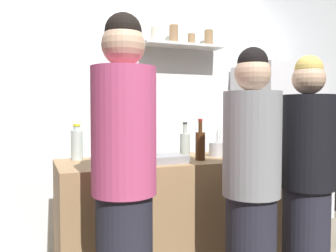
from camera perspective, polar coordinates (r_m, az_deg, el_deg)
name	(u,v)px	position (r m, az deg, el deg)	size (l,w,h in m)	color
back_wall_assembly	(139,107)	(3.29, -4.77, 3.02)	(4.80, 0.32, 2.60)	white
refrigerator	(276,154)	(3.56, 17.18, -4.42)	(0.65, 0.67, 1.70)	white
counter	(168,219)	(2.74, 0.00, -14.92)	(1.61, 0.65, 0.91)	#9E7A51
baking_pan	(161,159)	(2.49, -1.11, -5.33)	(0.34, 0.24, 0.05)	gray
utensil_holder	(216,149)	(2.82, 7.86, -3.78)	(0.12, 0.12, 0.22)	#B2B2B7
wine_bottle_pale_glass	(185,145)	(2.66, 2.77, -3.09)	(0.08, 0.08, 0.28)	#B2BFB2
wine_bottle_green_glass	(99,144)	(2.62, -11.21, -2.90)	(0.07, 0.07, 0.32)	#19471E
wine_bottle_amber_glass	(200,145)	(2.59, 5.25, -3.03)	(0.07, 0.07, 0.31)	#472814
wine_bottle_dark_glass	(149,141)	(2.80, -3.05, -2.39)	(0.08, 0.08, 0.32)	black
water_bottle_plastic	(77,144)	(2.69, -14.57, -2.84)	(0.09, 0.09, 0.27)	silver
person_pink_top	(124,184)	(1.89, -7.12, -9.30)	(0.34, 0.34, 1.78)	#262633
person_grey_hoodie	(251,189)	(2.17, 13.36, -9.95)	(0.34, 0.34, 1.65)	#262633
person_blonde	(307,183)	(2.50, 21.58, -8.55)	(0.34, 0.34, 1.63)	#262633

